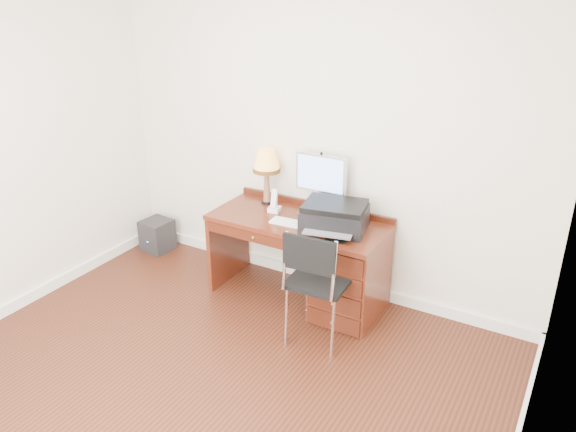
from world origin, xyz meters
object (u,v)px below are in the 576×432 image
Objects in this scene: chair at (315,276)px; leg_lamp at (266,164)px; printer at (335,216)px; phone at (274,205)px; monitor at (321,177)px; equipment_box at (157,235)px; desk at (332,264)px.

leg_lamp is at bearing 136.93° from chair.
printer is 0.61m from phone.
chair is (0.33, -0.71, -0.50)m from monitor.
monitor reaches higher than printer.
printer reaches higher than chair.
equipment_box is (-1.29, -0.09, -0.96)m from leg_lamp.
equipment_box is (-2.14, 0.60, -0.42)m from chair.
leg_lamp is (-0.75, 0.18, 0.71)m from desk.
equipment_box is at bearing -176.12° from leg_lamp.
monitor is at bearing 8.48° from equipment_box.
desk is at bearing -13.84° from leg_lamp.
leg_lamp is (-0.76, 0.20, 0.26)m from printer.
desk is 4.65× the size of equipment_box.
chair is at bearing -46.53° from phone.
phone is 0.63× the size of equipment_box.
printer is (0.25, -0.23, -0.22)m from monitor.
desk is 0.71m from phone.
equipment_box is at bearing 165.07° from printer.
printer is at bearing -43.50° from monitor.
monitor reaches higher than desk.
printer is at bearing 95.86° from chair.
leg_lamp reaches higher than equipment_box.
leg_lamp is at bearing 131.43° from phone.
phone is at bearing -155.58° from monitor.
leg_lamp reaches higher than phone.
leg_lamp is 1.22m from chair.
phone reaches higher than equipment_box.
leg_lamp is 2.46× the size of phone.
desk is at bearing 97.49° from chair.
chair is at bearing -65.59° from monitor.
equipment_box is (-1.45, 0.05, -0.65)m from phone.
desk is 2.87× the size of monitor.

